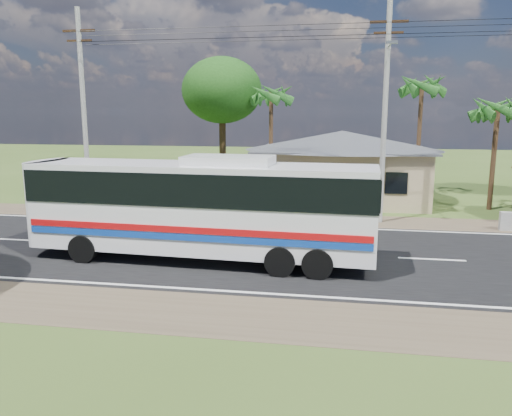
{
  "coord_description": "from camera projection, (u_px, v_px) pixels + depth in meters",
  "views": [
    {
      "loc": [
        0.95,
        -19.24,
        5.58
      ],
      "look_at": [
        -2.51,
        1.0,
        1.6
      ],
      "focal_mm": 35.0,
      "sensor_mm": 36.0,
      "label": 1
    }
  ],
  "objects": [
    {
      "name": "house",
      "position": [
        342.0,
        159.0,
        31.75
      ],
      "size": [
        12.4,
        10.0,
        5.0
      ],
      "color": "tan",
      "rests_on": "ground"
    },
    {
      "name": "palm_mid",
      "position": [
        422.0,
        87.0,
        32.48
      ],
      "size": [
        2.8,
        2.8,
        8.2
      ],
      "color": "#47301E",
      "rests_on": "ground"
    },
    {
      "name": "palm_far",
      "position": [
        271.0,
        96.0,
        34.71
      ],
      "size": [
        2.8,
        2.8,
        7.7
      ],
      "color": "#47301E",
      "rests_on": "ground"
    },
    {
      "name": "road",
      "position": [
        314.0,
        254.0,
        19.84
      ],
      "size": [
        120.0,
        16.0,
        0.03
      ],
      "color": "black",
      "rests_on": "ground"
    },
    {
      "name": "utility_poles",
      "position": [
        378.0,
        108.0,
        24.58
      ],
      "size": [
        32.8,
        2.22,
        11.0
      ],
      "color": "#9E9E99",
      "rests_on": "ground"
    },
    {
      "name": "coach_bus",
      "position": [
        202.0,
        201.0,
        18.6
      ],
      "size": [
        13.02,
        3.34,
        4.01
      ],
      "rotation": [
        0.0,
        0.0,
        -0.05
      ],
      "color": "silver",
      "rests_on": "ground"
    },
    {
      "name": "palm_near",
      "position": [
        498.0,
        109.0,
        27.83
      ],
      "size": [
        2.8,
        2.8,
        6.7
      ],
      "color": "#47301E",
      "rests_on": "ground"
    },
    {
      "name": "tree_behind_house",
      "position": [
        222.0,
        91.0,
        37.23
      ],
      "size": [
        6.0,
        6.0,
        9.61
      ],
      "color": "#47301E",
      "rests_on": "ground"
    },
    {
      "name": "ground",
      "position": [
        314.0,
        254.0,
        19.84
      ],
      "size": [
        120.0,
        120.0,
        0.0
      ],
      "primitive_type": "plane",
      "color": "#354A1A",
      "rests_on": "ground"
    }
  ]
}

